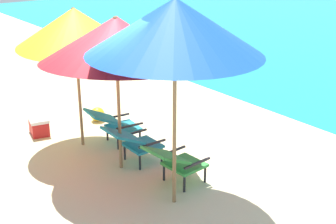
% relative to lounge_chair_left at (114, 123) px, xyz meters
% --- Properties ---
extents(ground_plane, '(40.00, 40.00, 0.00)m').
position_rel_lounge_chair_left_xyz_m(ground_plane, '(0.87, 3.96, -0.40)').
color(ground_plane, beige).
extents(lounge_chair_left, '(0.63, 0.93, 0.68)m').
position_rel_lounge_chair_left_xyz_m(lounge_chair_left, '(0.00, 0.00, 0.00)').
color(lounge_chair_left, teal).
rests_on(lounge_chair_left, ground_plane).
extents(lounge_chair_center, '(0.55, 0.88, 0.68)m').
position_rel_lounge_chair_left_xyz_m(lounge_chair_center, '(0.83, -0.14, 0.00)').
color(lounge_chair_center, teal).
rests_on(lounge_chair_center, ground_plane).
extents(lounge_chair_right, '(0.59, 0.91, 0.68)m').
position_rel_lounge_chair_left_xyz_m(lounge_chair_right, '(1.76, -0.04, 0.00)').
color(lounge_chair_right, '#338E3D').
rests_on(lounge_chair_right, ground_plane).
extents(beach_umbrella_left, '(1.92, 1.89, 2.40)m').
position_rel_lounge_chair_left_xyz_m(beach_umbrella_left, '(-0.33, -0.45, 1.64)').
color(beach_umbrella_left, olive).
rests_on(beach_umbrella_left, ground_plane).
extents(beach_umbrella_center, '(3.01, 3.03, 2.46)m').
position_rel_lounge_chair_left_xyz_m(beach_umbrella_center, '(0.81, -0.38, 1.62)').
color(beach_umbrella_center, olive).
rests_on(beach_umbrella_center, ground_plane).
extents(beach_umbrella_right, '(2.96, 2.96, 2.75)m').
position_rel_lounge_chair_left_xyz_m(beach_umbrella_right, '(2.10, -0.33, 2.00)').
color(beach_umbrella_right, olive).
rests_on(beach_umbrella_right, ground_plane).
extents(beach_ball, '(0.28, 0.28, 0.28)m').
position_rel_lounge_chair_left_xyz_m(beach_ball, '(-1.14, 0.31, -0.27)').
color(beach_ball, yellow).
rests_on(beach_ball, ground_plane).
extents(cooler_box, '(0.53, 0.41, 0.32)m').
position_rel_lounge_chair_left_xyz_m(cooler_box, '(-1.24, -0.86, -0.24)').
color(cooler_box, red).
rests_on(cooler_box, ground_plane).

